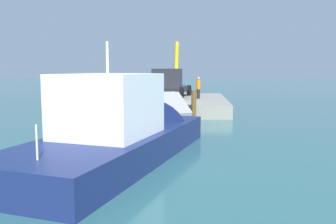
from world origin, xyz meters
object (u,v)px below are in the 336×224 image
(crane_truck, at_px, (170,83))
(salvaged_car, at_px, (173,112))
(dock_worker, at_px, (198,88))
(moored_yacht, at_px, (137,139))

(crane_truck, xyz_separation_m, salvaged_car, (8.98, 0.77, -1.58))
(dock_worker, bearing_deg, moored_yacht, -10.18)
(salvaged_car, height_order, moored_yacht, moored_yacht)
(dock_worker, relative_size, salvaged_car, 0.41)
(moored_yacht, bearing_deg, salvaged_car, 172.32)
(dock_worker, xyz_separation_m, salvaged_car, (7.71, -1.76, -1.26))
(crane_truck, bearing_deg, dock_worker, 63.27)
(dock_worker, relative_size, moored_yacht, 0.13)
(moored_yacht, bearing_deg, crane_truck, 178.79)
(crane_truck, relative_size, moored_yacht, 0.57)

